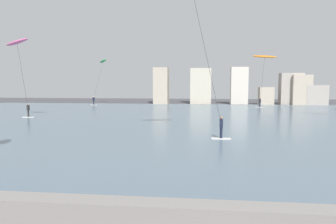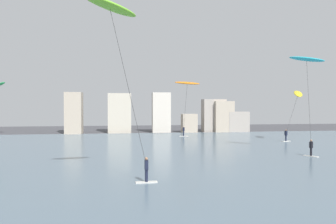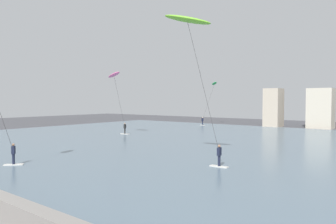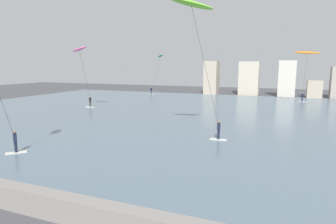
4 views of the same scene
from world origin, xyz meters
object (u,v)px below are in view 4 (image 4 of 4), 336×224
at_px(kitesurfer_lime, 194,14).
at_px(kitesurfer_orange, 307,56).
at_px(kitesurfer_pink, 80,54).
at_px(kitesurfer_green, 159,61).

xyz_separation_m(kitesurfer_lime, kitesurfer_orange, (10.58, 29.09, -2.39)).
height_order(kitesurfer_pink, kitesurfer_orange, kitesurfer_pink).
distance_m(kitesurfer_pink, kitesurfer_orange, 35.28).
bearing_deg(kitesurfer_green, kitesurfer_orange, -14.13).
relative_size(kitesurfer_green, kitesurfer_lime, 0.76).
bearing_deg(kitesurfer_orange, kitesurfer_lime, -109.99).
height_order(kitesurfer_lime, kitesurfer_orange, kitesurfer_lime).
bearing_deg(kitesurfer_pink, kitesurfer_green, 88.66).
height_order(kitesurfer_green, kitesurfer_lime, kitesurfer_lime).
xyz_separation_m(kitesurfer_pink, kitesurfer_lime, (19.26, -10.28, 2.37)).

